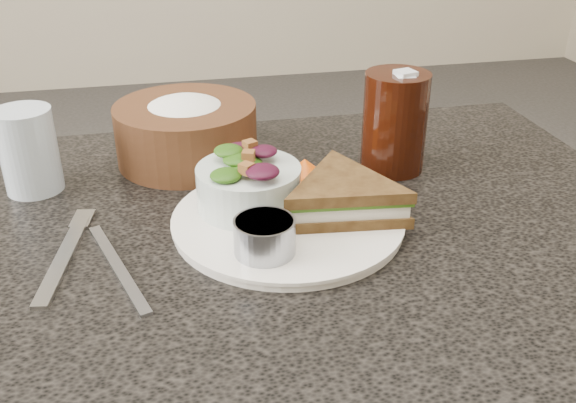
% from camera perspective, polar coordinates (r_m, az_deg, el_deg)
% --- Properties ---
extents(dinner_plate, '(0.26, 0.26, 0.01)m').
position_cam_1_polar(dinner_plate, '(0.72, 0.00, -1.72)').
color(dinner_plate, silver).
rests_on(dinner_plate, dining_table).
extents(sandwich, '(0.18, 0.18, 0.04)m').
position_cam_1_polar(sandwich, '(0.71, 4.96, 0.39)').
color(sandwich, brown).
rests_on(sandwich, dinner_plate).
extents(salad_bowl, '(0.13, 0.13, 0.07)m').
position_cam_1_polar(salad_bowl, '(0.72, -3.52, 1.91)').
color(salad_bowl, silver).
rests_on(salad_bowl, dinner_plate).
extents(dressing_ramekin, '(0.06, 0.06, 0.04)m').
position_cam_1_polar(dressing_ramekin, '(0.64, -2.10, -3.15)').
color(dressing_ramekin, '#8D919C').
rests_on(dressing_ramekin, dinner_plate).
extents(orange_wedge, '(0.10, 0.10, 0.03)m').
position_cam_1_polar(orange_wedge, '(0.79, 1.50, 2.75)').
color(orange_wedge, '#FF5A08').
rests_on(orange_wedge, dinner_plate).
extents(fork, '(0.04, 0.16, 0.00)m').
position_cam_1_polar(fork, '(0.70, -19.37, -4.83)').
color(fork, '#B9B9B9').
rests_on(fork, dining_table).
extents(knife, '(0.07, 0.17, 0.00)m').
position_cam_1_polar(knife, '(0.67, -14.89, -5.64)').
color(knife, '#A6A9B4').
rests_on(knife, dining_table).
extents(bread_basket, '(0.24, 0.24, 0.11)m').
position_cam_1_polar(bread_basket, '(0.87, -9.08, 6.92)').
color(bread_basket, '#4C2D19').
rests_on(bread_basket, dining_table).
extents(cola_glass, '(0.10, 0.10, 0.14)m').
position_cam_1_polar(cola_glass, '(0.84, 9.49, 7.35)').
color(cola_glass, black).
rests_on(cola_glass, dining_table).
extents(water_glass, '(0.09, 0.09, 0.10)m').
position_cam_1_polar(water_glass, '(0.84, -22.06, 4.22)').
color(water_glass, silver).
rests_on(water_glass, dining_table).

